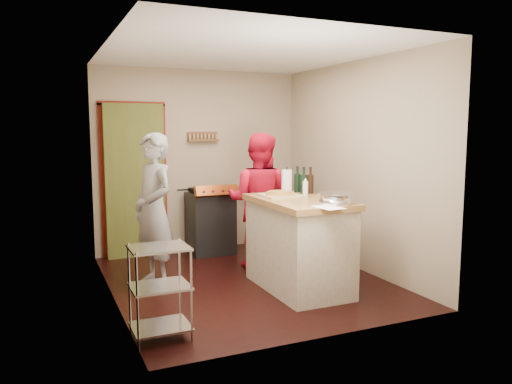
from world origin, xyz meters
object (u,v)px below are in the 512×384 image
at_px(person_stripe, 154,210).
at_px(person_red, 259,201).
at_px(wire_shelving, 160,288).
at_px(stove, 210,222).
at_px(island, 299,242).

xyz_separation_m(person_stripe, person_red, (1.38, 0.20, -0.00)).
relative_size(wire_shelving, person_red, 0.47).
distance_m(stove, person_stripe, 1.61).
xyz_separation_m(wire_shelving, person_red, (1.66, 1.67, 0.42)).
relative_size(stove, person_red, 0.59).
bearing_deg(stove, person_stripe, -132.25).
relative_size(wire_shelving, island, 0.54).
bearing_deg(person_stripe, stove, 119.78).
bearing_deg(person_stripe, person_red, 80.44).
height_order(wire_shelving, island, island).
distance_m(stove, wire_shelving, 2.94).
bearing_deg(person_stripe, island, 43.38).
height_order(stove, person_red, person_red).
bearing_deg(wire_shelving, person_red, 45.27).
height_order(stove, island, island).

